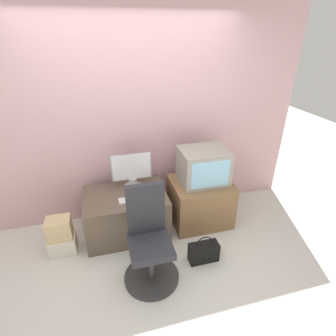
{
  "coord_description": "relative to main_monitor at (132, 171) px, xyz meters",
  "views": [
    {
      "loc": [
        -0.38,
        -1.79,
        2.28
      ],
      "look_at": [
        0.35,
        0.94,
        0.8
      ],
      "focal_mm": 28.0,
      "sensor_mm": 36.0,
      "label": 1
    }
  ],
  "objects": [
    {
      "name": "main_monitor",
      "position": [
        0.0,
        0.0,
        0.0
      ],
      "size": [
        0.49,
        0.21,
        0.44
      ],
      "color": "#B2B2B7",
      "rests_on": "desk"
    },
    {
      "name": "ground_plane",
      "position": [
        0.08,
        -1.04,
        -0.77
      ],
      "size": [
        12.0,
        12.0,
        0.0
      ],
      "primitive_type": "plane",
      "color": "beige"
    },
    {
      "name": "side_stand",
      "position": [
        0.84,
        -0.18,
        -0.48
      ],
      "size": [
        0.74,
        0.62,
        0.59
      ],
      "color": "olive",
      "rests_on": "ground_plane"
    },
    {
      "name": "cardboard_box_upper",
      "position": [
        -0.88,
        -0.32,
        -0.44
      ],
      "size": [
        0.26,
        0.2,
        0.25
      ],
      "color": "#D1B27F",
      "rests_on": "cardboard_box_lower"
    },
    {
      "name": "office_chair",
      "position": [
        0.03,
        -0.89,
        -0.36
      ],
      "size": [
        0.57,
        0.57,
        1.03
      ],
      "color": "#333333",
      "rests_on": "ground_plane"
    },
    {
      "name": "cardboard_box_lower",
      "position": [
        -0.88,
        -0.32,
        -0.67
      ],
      "size": [
        0.3,
        0.23,
        0.2
      ],
      "color": "beige",
      "rests_on": "ground_plane"
    },
    {
      "name": "desk",
      "position": [
        -0.12,
        -0.16,
        -0.49
      ],
      "size": [
        0.98,
        0.69,
        0.55
      ],
      "color": "brown",
      "rests_on": "ground_plane"
    },
    {
      "name": "crt_tv",
      "position": [
        0.86,
        -0.16,
        0.04
      ],
      "size": [
        0.58,
        0.46,
        0.44
      ],
      "color": "gray",
      "rests_on": "side_stand"
    },
    {
      "name": "keyboard",
      "position": [
        -0.04,
        -0.3,
        -0.21
      ],
      "size": [
        0.34,
        0.12,
        0.01
      ],
      "color": "silver",
      "rests_on": "desk"
    },
    {
      "name": "handbag",
      "position": [
        0.63,
        -0.86,
        -0.65
      ],
      "size": [
        0.33,
        0.14,
        0.33
      ],
      "color": "black",
      "rests_on": "ground_plane"
    },
    {
      "name": "wall_back",
      "position": [
        0.08,
        0.29,
        0.53
      ],
      "size": [
        4.4,
        0.05,
        2.6
      ],
      "color": "#CC9EA3",
      "rests_on": "ground_plane"
    },
    {
      "name": "mouse",
      "position": [
        0.18,
        -0.3,
        -0.21
      ],
      "size": [
        0.06,
        0.04,
        0.03
      ],
      "color": "black",
      "rests_on": "desk"
    }
  ]
}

